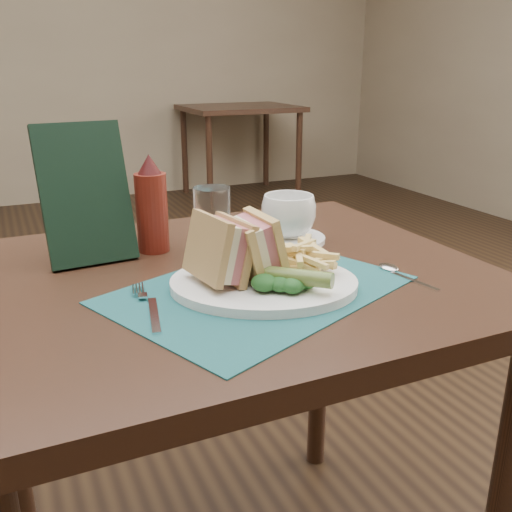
{
  "coord_description": "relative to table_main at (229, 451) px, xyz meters",
  "views": [
    {
      "loc": [
        -0.34,
        -1.37,
        1.1
      ],
      "look_at": [
        0.03,
        -0.57,
        0.8
      ],
      "focal_mm": 40.0,
      "sensor_mm": 36.0,
      "label": 1
    }
  ],
  "objects": [
    {
      "name": "ketchup_bottle",
      "position": [
        -0.08,
        0.17,
        0.47
      ],
      "size": [
        0.07,
        0.07,
        0.19
      ],
      "primitive_type": null,
      "rotation": [
        0.0,
        0.0,
        -0.19
      ],
      "color": "#5A180F",
      "rests_on": "table_main"
    },
    {
      "name": "wall_back",
      "position": [
        0.0,
        4.0,
        -0.38
      ],
      "size": [
        6.0,
        0.0,
        6.0
      ],
      "primitive_type": "plane",
      "rotation": [
        1.57,
        0.0,
        0.0
      ],
      "color": "gray",
      "rests_on": "ground"
    },
    {
      "name": "floor",
      "position": [
        0.0,
        0.5,
        -0.38
      ],
      "size": [
        7.0,
        7.0,
        0.0
      ],
      "primitive_type": "plane",
      "color": "black",
      "rests_on": "ground"
    },
    {
      "name": "check_presenter",
      "position": [
        -0.2,
        0.16,
        0.5
      ],
      "size": [
        0.16,
        0.11,
        0.25
      ],
      "primitive_type": "cube",
      "rotation": [
        -0.31,
        0.0,
        0.08
      ],
      "color": "black",
      "rests_on": "table_main"
    },
    {
      "name": "table_main",
      "position": [
        0.0,
        0.0,
        0.0
      ],
      "size": [
        0.9,
        0.75,
        0.75
      ],
      "primitive_type": null,
      "color": "black",
      "rests_on": "ground"
    },
    {
      "name": "sandwich_half_b",
      "position": [
        -0.0,
        -0.08,
        0.44
      ],
      "size": [
        0.08,
        0.11,
        0.1
      ],
      "primitive_type": null,
      "rotation": [
        0.0,
        -0.24,
        0.04
      ],
      "color": "tan",
      "rests_on": "plate"
    },
    {
      "name": "saucer",
      "position": [
        0.18,
        0.11,
        0.38
      ],
      "size": [
        0.16,
        0.16,
        0.01
      ],
      "primitive_type": "cylinder",
      "rotation": [
        0.0,
        0.0,
        0.07
      ],
      "color": "white",
      "rests_on": "table_main"
    },
    {
      "name": "sandwich_half_a",
      "position": [
        -0.06,
        -0.08,
        0.45
      ],
      "size": [
        0.1,
        0.12,
        0.11
      ],
      "primitive_type": null,
      "rotation": [
        0.0,
        0.24,
        0.16
      ],
      "color": "tan",
      "rests_on": "plate"
    },
    {
      "name": "placemat",
      "position": [
        0.02,
        -0.1,
        0.38
      ],
      "size": [
        0.54,
        0.47,
        0.0
      ],
      "primitive_type": "cube",
      "rotation": [
        0.0,
        0.0,
        0.39
      ],
      "color": "#184C4E",
      "rests_on": "table_main"
    },
    {
      "name": "pickle_spear",
      "position": [
        0.05,
        -0.16,
        0.41
      ],
      "size": [
        0.1,
        0.11,
        0.03
      ],
      "primitive_type": "cylinder",
      "rotation": [
        1.54,
        0.0,
        0.74
      ],
      "color": "#4D6325",
      "rests_on": "plate"
    },
    {
      "name": "kale_garnish",
      "position": [
        0.04,
        -0.15,
        0.41
      ],
      "size": [
        0.11,
        0.08,
        0.03
      ],
      "primitive_type": null,
      "color": "#163C19",
      "rests_on": "plate"
    },
    {
      "name": "fries_pile",
      "position": [
        0.1,
        -0.08,
        0.42
      ],
      "size": [
        0.18,
        0.2,
        0.05
      ],
      "primitive_type": null,
      "color": "#DBBE6D",
      "rests_on": "plate"
    },
    {
      "name": "plate",
      "position": [
        0.03,
        -0.1,
        0.38
      ],
      "size": [
        0.37,
        0.34,
        0.01
      ],
      "primitive_type": null,
      "rotation": [
        0.0,
        0.0,
        -0.42
      ],
      "color": "white",
      "rests_on": "placemat"
    },
    {
      "name": "drinking_glass",
      "position": [
        0.01,
        0.09,
        0.44
      ],
      "size": [
        0.09,
        0.09,
        0.13
      ],
      "primitive_type": "cylinder",
      "rotation": [
        0.0,
        0.0,
        0.37
      ],
      "color": "white",
      "rests_on": "table_main"
    },
    {
      "name": "coffee_cup",
      "position": [
        0.18,
        0.11,
        0.43
      ],
      "size": [
        0.15,
        0.15,
        0.09
      ],
      "primitive_type": "imported",
      "rotation": [
        0.0,
        0.0,
        0.89
      ],
      "color": "white",
      "rests_on": "saucer"
    },
    {
      "name": "table_bg_right",
      "position": [
        1.53,
        3.58,
        0.0
      ],
      "size": [
        0.9,
        0.75,
        0.75
      ],
      "primitive_type": null,
      "color": "black",
      "rests_on": "ground"
    },
    {
      "name": "spoon",
      "position": [
        0.26,
        -0.15,
        0.38
      ],
      "size": [
        0.06,
        0.15,
        0.01
      ],
      "primitive_type": null,
      "rotation": [
        0.0,
        0.0,
        0.18
      ],
      "color": "silver",
      "rests_on": "table_main"
    },
    {
      "name": "fork",
      "position": [
        -0.16,
        -0.1,
        0.38
      ],
      "size": [
        0.07,
        0.17,
        0.01
      ],
      "primitive_type": null,
      "rotation": [
        0.0,
        0.0,
        -0.2
      ],
      "color": "silver",
      "rests_on": "placemat"
    }
  ]
}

